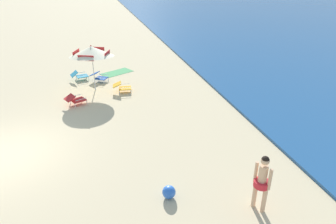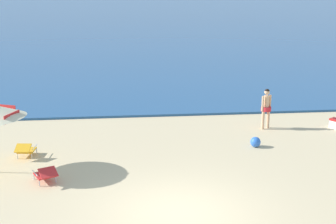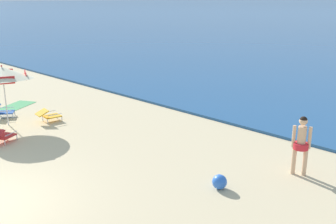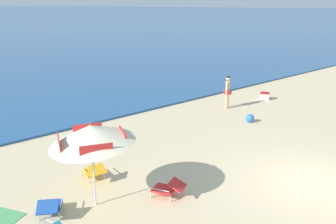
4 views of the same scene
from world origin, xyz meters
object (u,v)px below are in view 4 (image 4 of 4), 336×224
Objects in this scene: lounge_chair_beside_umbrella at (169,188)px; lounge_chair_spare_folded at (50,206)px; person_standing_near_shore at (228,90)px; beach_ball at (250,118)px; beach_umbrella_striped_main at (91,134)px; lounge_chair_under_umbrella at (94,171)px; cooler_box at (265,96)px.

lounge_chair_beside_umbrella is 1.00× the size of lounge_chair_spare_folded.
lounge_chair_beside_umbrella is at bearing -150.28° from person_standing_near_shore.
person_standing_near_shore is 4.41× the size of beach_ball.
beach_ball is at bearing -115.48° from person_standing_near_shore.
beach_umbrella_striped_main is at bearing -13.60° from lounge_chair_spare_folded.
lounge_chair_under_umbrella is 2.10m from lounge_chair_spare_folded.
person_standing_near_shore is (9.04, 2.35, 0.68)m from lounge_chair_under_umbrella.
lounge_chair_beside_umbrella is 1.68× the size of cooler_box.
person_standing_near_shore is (8.06, 4.60, 0.68)m from lounge_chair_beside_umbrella.
beach_umbrella_striped_main is 2.58m from lounge_chair_beside_umbrella.
beach_umbrella_striped_main is 13.18m from cooler_box.
lounge_chair_spare_folded is at bearing 156.27° from lounge_chair_beside_umbrella.
person_standing_near_shore is 2.71× the size of cooler_box.
lounge_chair_under_umbrella is 0.92× the size of lounge_chair_spare_folded.
person_standing_near_shore is at bearing 64.52° from beach_ball.
lounge_chair_spare_folded is at bearing -151.34° from lounge_chair_under_umbrella.
lounge_chair_under_umbrella is at bearing 113.63° from lounge_chair_beside_umbrella.
lounge_chair_beside_umbrella is at bearing -160.78° from beach_ball.
cooler_box is at bearing 21.54° from lounge_chair_beside_umbrella.
cooler_box is 1.63× the size of beach_ball.
lounge_chair_beside_umbrella reaches higher than cooler_box.
person_standing_near_shore is (10.88, 3.36, 0.68)m from lounge_chair_spare_folded.
lounge_chair_spare_folded is 9.93m from beach_ball.
beach_umbrella_striped_main is at bearing 150.30° from lounge_chair_beside_umbrella.
person_standing_near_shore is at bearing 29.72° from lounge_chair_beside_umbrella.
lounge_chair_under_umbrella is 2.45m from lounge_chair_beside_umbrella.
beach_ball is (8.01, 0.21, -0.09)m from lounge_chair_under_umbrella.
lounge_chair_spare_folded is (-2.82, 1.24, 0.00)m from lounge_chair_beside_umbrella.
lounge_chair_spare_folded is (-1.84, -1.00, -0.00)m from lounge_chair_under_umbrella.
lounge_chair_beside_umbrella is at bearing -23.73° from lounge_chair_spare_folded.
beach_umbrella_striped_main reaches higher than lounge_chair_spare_folded.
lounge_chair_beside_umbrella is 11.75m from cooler_box.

